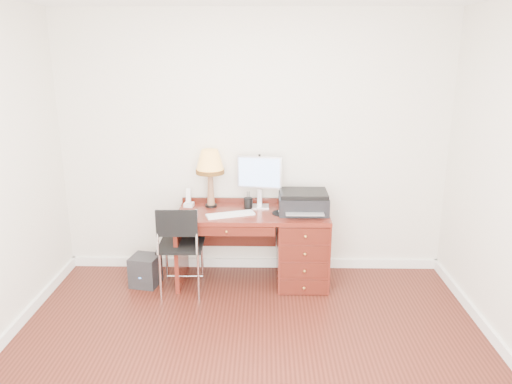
{
  "coord_description": "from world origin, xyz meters",
  "views": [
    {
      "loc": [
        0.12,
        -3.3,
        2.32
      ],
      "look_at": [
        0.04,
        1.2,
        1.01
      ],
      "focal_mm": 35.0,
      "sensor_mm": 36.0,
      "label": 1
    }
  ],
  "objects_px": {
    "chair": "(180,241)",
    "monitor": "(259,175)",
    "desk": "(285,243)",
    "phone": "(189,201)",
    "leg_lamp": "(210,165)",
    "equipment_box": "(145,270)",
    "printer": "(303,202)"
  },
  "relations": [
    {
      "from": "chair",
      "to": "desk",
      "type": "bearing_deg",
      "value": 14.96
    },
    {
      "from": "printer",
      "to": "leg_lamp",
      "type": "bearing_deg",
      "value": 169.99
    },
    {
      "from": "desk",
      "to": "monitor",
      "type": "height_order",
      "value": "monitor"
    },
    {
      "from": "monitor",
      "to": "equipment_box",
      "type": "xyz_separation_m",
      "value": [
        -1.14,
        -0.29,
        -0.93
      ]
    },
    {
      "from": "desk",
      "to": "chair",
      "type": "distance_m",
      "value": 1.06
    },
    {
      "from": "leg_lamp",
      "to": "equipment_box",
      "type": "distance_m",
      "value": 1.25
    },
    {
      "from": "phone",
      "to": "chair",
      "type": "height_order",
      "value": "phone"
    },
    {
      "from": "printer",
      "to": "equipment_box",
      "type": "bearing_deg",
      "value": -176.08
    },
    {
      "from": "desk",
      "to": "phone",
      "type": "bearing_deg",
      "value": 170.95
    },
    {
      "from": "phone",
      "to": "leg_lamp",
      "type": "bearing_deg",
      "value": 8.49
    },
    {
      "from": "desk",
      "to": "printer",
      "type": "height_order",
      "value": "printer"
    },
    {
      "from": "phone",
      "to": "equipment_box",
      "type": "xyz_separation_m",
      "value": [
        -0.42,
        -0.27,
        -0.65
      ]
    },
    {
      "from": "desk",
      "to": "equipment_box",
      "type": "xyz_separation_m",
      "value": [
        -1.41,
        -0.11,
        -0.26
      ]
    },
    {
      "from": "monitor",
      "to": "leg_lamp",
      "type": "xyz_separation_m",
      "value": [
        -0.49,
        -0.02,
        0.1
      ]
    },
    {
      "from": "monitor",
      "to": "leg_lamp",
      "type": "distance_m",
      "value": 0.5
    },
    {
      "from": "printer",
      "to": "phone",
      "type": "distance_m",
      "value": 1.17
    },
    {
      "from": "printer",
      "to": "chair",
      "type": "bearing_deg",
      "value": -166.17
    },
    {
      "from": "chair",
      "to": "phone",
      "type": "bearing_deg",
      "value": 84.8
    },
    {
      "from": "desk",
      "to": "phone",
      "type": "xyz_separation_m",
      "value": [
        -0.98,
        0.16,
        0.39
      ]
    },
    {
      "from": "chair",
      "to": "printer",
      "type": "bearing_deg",
      "value": 12.49
    },
    {
      "from": "monitor",
      "to": "equipment_box",
      "type": "distance_m",
      "value": 1.5
    },
    {
      "from": "printer",
      "to": "leg_lamp",
      "type": "height_order",
      "value": "leg_lamp"
    },
    {
      "from": "desk",
      "to": "equipment_box",
      "type": "relative_size",
      "value": 4.86
    },
    {
      "from": "desk",
      "to": "chair",
      "type": "xyz_separation_m",
      "value": [
        -1.01,
        -0.3,
        0.13
      ]
    },
    {
      "from": "desk",
      "to": "equipment_box",
      "type": "bearing_deg",
      "value": -175.47
    },
    {
      "from": "chair",
      "to": "equipment_box",
      "type": "bearing_deg",
      "value": 153.55
    },
    {
      "from": "chair",
      "to": "monitor",
      "type": "bearing_deg",
      "value": 30.98
    },
    {
      "from": "desk",
      "to": "chair",
      "type": "height_order",
      "value": "chair"
    },
    {
      "from": "desk",
      "to": "phone",
      "type": "relative_size",
      "value": 7.79
    },
    {
      "from": "leg_lamp",
      "to": "phone",
      "type": "height_order",
      "value": "leg_lamp"
    },
    {
      "from": "chair",
      "to": "equipment_box",
      "type": "distance_m",
      "value": 0.59
    },
    {
      "from": "equipment_box",
      "to": "desk",
      "type": "bearing_deg",
      "value": 15.54
    }
  ]
}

